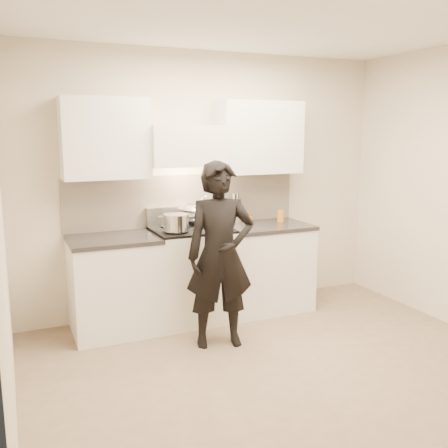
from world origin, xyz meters
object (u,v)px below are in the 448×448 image
(wok, at_px, (198,213))
(utensil_crock, at_px, (236,213))
(stove, at_px, (192,274))
(counter_right, at_px, (265,266))
(person, at_px, (220,255))

(wok, distance_m, utensil_crock, 0.49)
(stove, distance_m, utensil_crock, 0.84)
(counter_right, bearing_deg, wok, 168.45)
(wok, height_order, person, person)
(counter_right, xyz_separation_m, utensil_crock, (-0.23, 0.24, 0.56))
(person, bearing_deg, wok, 95.10)
(counter_right, bearing_deg, stove, -180.00)
(counter_right, height_order, person, person)
(person, bearing_deg, utensil_crock, 70.12)
(stove, distance_m, counter_right, 0.83)
(utensil_crock, bearing_deg, counter_right, -46.05)
(stove, xyz_separation_m, counter_right, (0.83, 0.00, -0.01))
(stove, relative_size, wok, 1.92)
(stove, bearing_deg, person, -88.16)
(stove, xyz_separation_m, wok, (0.12, 0.14, 0.59))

